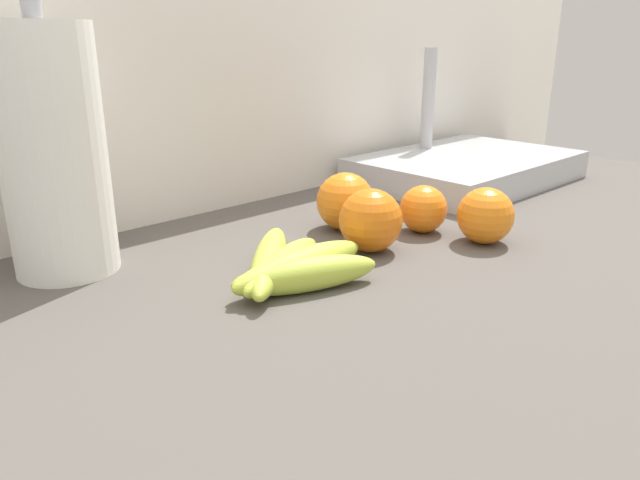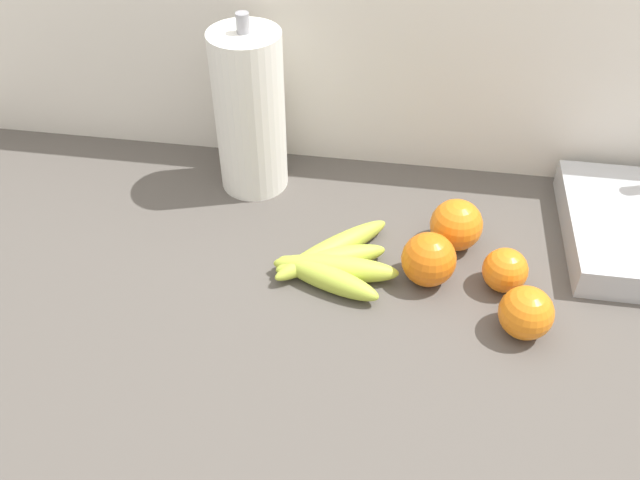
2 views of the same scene
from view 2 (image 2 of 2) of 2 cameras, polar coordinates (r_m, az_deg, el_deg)
name	(u,v)px [view 2 (image 2 of 2)]	position (r m, az deg, el deg)	size (l,w,h in m)	color
counter	(376,465)	(1.33, 4.82, -18.56)	(1.73, 0.68, 0.90)	#514C47
wall_back	(398,255)	(1.41, 6.62, -1.25)	(2.13, 0.06, 1.30)	silver
banana_bunch	(332,263)	(0.99, 1.02, -2.00)	(0.19, 0.20, 0.04)	#AEC33F
orange_right	(429,259)	(0.98, 9.23, -1.64)	(0.08, 0.08, 0.08)	orange
orange_far_right	(505,270)	(1.00, 15.48, -2.49)	(0.07, 0.07, 0.07)	orange
orange_back_right	(456,225)	(1.04, 11.52, 1.26)	(0.08, 0.08, 0.08)	orange
orange_front	(526,313)	(0.94, 17.13, -5.95)	(0.07, 0.07, 0.07)	orange
paper_towel_roll	(250,113)	(1.10, -5.99, 10.69)	(0.11, 0.11, 0.30)	white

